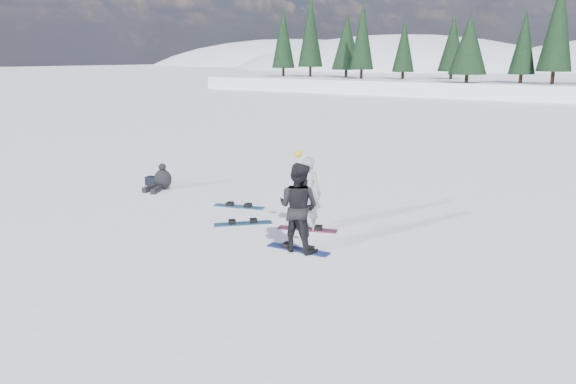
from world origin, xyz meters
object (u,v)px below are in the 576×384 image
(snowboarder_man, at_px, (298,207))
(snowboard_loose_a, at_px, (243,224))
(seated_rider, at_px, (162,180))
(snowboard_loose_c, at_px, (239,207))
(gear_bag, at_px, (153,181))
(snowboarder_woman, at_px, (308,193))

(snowboarder_man, height_order, snowboard_loose_a, snowboarder_man)
(seated_rider, distance_m, snowboard_loose_a, 4.90)
(snowboard_loose_c, bearing_deg, gear_bag, 155.54)
(snowboarder_woman, height_order, gear_bag, snowboarder_woman)
(snowboarder_woman, height_order, snowboarder_man, snowboarder_woman)
(snowboard_loose_c, bearing_deg, seated_rider, 158.10)
(snowboarder_man, height_order, gear_bag, snowboarder_man)
(snowboarder_woman, bearing_deg, snowboarder_man, 102.00)
(snowboarder_woman, bearing_deg, snowboard_loose_c, -27.19)
(seated_rider, distance_m, snowboard_loose_c, 3.52)
(gear_bag, bearing_deg, snowboard_loose_a, -19.01)
(snowboarder_man, distance_m, snowboard_loose_c, 4.17)
(snowboard_loose_c, bearing_deg, snowboarder_woman, -31.39)
(gear_bag, height_order, snowboard_loose_c, gear_bag)
(snowboarder_man, bearing_deg, gear_bag, -21.84)
(snowboarder_woman, relative_size, snowboard_loose_c, 1.35)
(gear_bag, distance_m, snowboard_loose_a, 5.63)
(snowboard_loose_c, distance_m, snowboard_loose_a, 1.69)
(snowboarder_woman, xyz_separation_m, snowboard_loose_c, (-2.80, 0.74, -0.93))
(snowboarder_man, height_order, seated_rider, snowboarder_man)
(seated_rider, xyz_separation_m, snowboard_loose_a, (4.63, -1.58, -0.32))
(snowboarder_man, bearing_deg, snowboarder_woman, -67.80)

